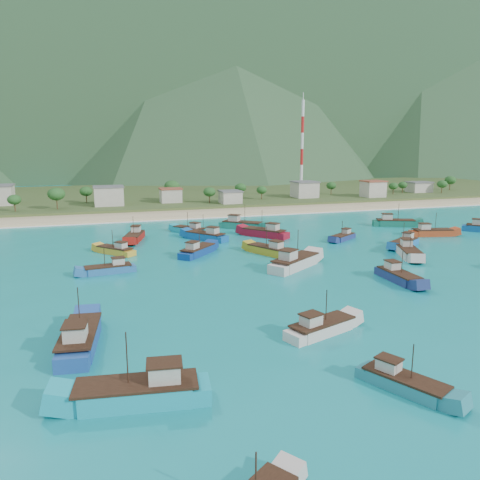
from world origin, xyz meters
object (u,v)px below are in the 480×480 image
object	(u,v)px
boat_19	(265,233)
boat_32	(432,233)
boat_5	(242,225)
boat_28	(343,238)
boat_10	(321,328)
boat_20	(398,277)
boat_24	(408,253)
boat_29	(140,394)
boat_12	(295,263)
radio_tower	(302,149)
boat_6	(116,251)
boat_13	(206,237)
boat_23	(404,244)
boat_16	(80,340)
boat_31	(404,384)
boat_15	(135,237)
boat_30	(269,251)
boat_25	(197,251)
boat_26	(190,231)
boat_11	(394,223)
boat_9	(109,270)

from	to	relation	value
boat_19	boat_32	world-z (taller)	boat_19
boat_5	boat_28	bearing A→B (deg)	80.09
boat_10	boat_20	bearing A→B (deg)	106.09
boat_24	boat_29	world-z (taller)	boat_29
boat_12	boat_32	bearing A→B (deg)	76.73
radio_tower	boat_10	bearing A→B (deg)	-114.10
boat_6	boat_19	size ratio (longest dim) A/B	0.76
boat_10	boat_13	distance (m)	62.82
boat_19	boat_23	size ratio (longest dim) A/B	1.13
boat_10	boat_32	size ratio (longest dim) A/B	0.92
boat_32	boat_5	bearing A→B (deg)	-106.81
boat_16	boat_23	distance (m)	80.42
boat_16	boat_24	distance (m)	71.95
boat_6	boat_31	size ratio (longest dim) A/B	0.98
boat_13	boat_15	distance (m)	17.94
boat_13	boat_29	world-z (taller)	boat_29
boat_28	boat_6	bearing A→B (deg)	55.36
boat_24	boat_30	distance (m)	29.89
boat_25	boat_32	world-z (taller)	boat_32
boat_30	boat_6	bearing A→B (deg)	134.92
boat_6	boat_16	bearing A→B (deg)	-138.35
boat_12	boat_32	size ratio (longest dim) A/B	1.13
boat_5	boat_25	distance (m)	34.16
boat_25	boat_26	bearing A→B (deg)	125.08
radio_tower	boat_30	xyz separation A→B (m)	(-51.12, -93.03, -21.04)
boat_5	boat_31	world-z (taller)	boat_5
boat_10	boat_31	world-z (taller)	boat_10
boat_6	boat_20	distance (m)	59.13
boat_20	boat_13	bearing A→B (deg)	-61.12
radio_tower	boat_6	bearing A→B (deg)	-135.34
boat_25	boat_10	bearing A→B (deg)	-40.29
boat_15	boat_6	bearing A→B (deg)	85.25
boat_13	boat_15	bearing A→B (deg)	127.13
boat_11	boat_19	distance (m)	42.39
boat_9	boat_31	bearing A→B (deg)	-160.55
boat_15	boat_16	size ratio (longest dim) A/B	0.89
boat_13	boat_23	bearing A→B (deg)	-64.91
boat_23	boat_30	xyz separation A→B (m)	(-33.22, 2.29, 0.05)
boat_13	boat_29	distance (m)	76.20
boat_31	boat_28	bearing A→B (deg)	-141.53
boat_16	boat_26	size ratio (longest dim) A/B	1.29
boat_19	boat_30	distance (m)	20.06
boat_15	boat_28	distance (m)	52.54
boat_12	boat_25	xyz separation A→B (m)	(-15.58, 16.62, -0.25)
boat_13	boat_32	size ratio (longest dim) A/B	0.97
boat_9	boat_32	size ratio (longest dim) A/B	0.84
boat_11	boat_28	size ratio (longest dim) A/B	1.38
boat_25	radio_tower	bearing A→B (deg)	96.52
boat_11	boat_32	size ratio (longest dim) A/B	1.08
radio_tower	boat_6	size ratio (longest dim) A/B	4.39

